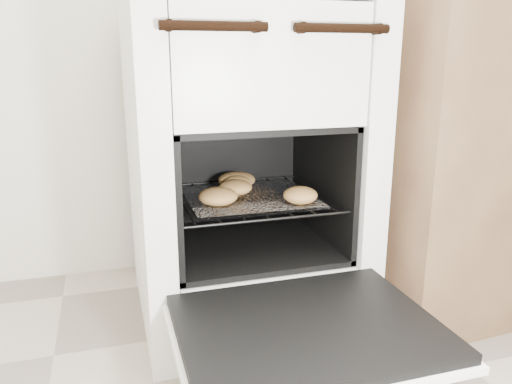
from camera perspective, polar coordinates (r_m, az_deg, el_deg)
stove at (r=1.44m, az=-1.71°, el=3.42°), size 0.61×0.68×0.93m
oven_door at (r=1.07m, az=5.84°, el=-15.45°), size 0.55×0.42×0.04m
oven_rack at (r=1.40m, az=-0.96°, el=-0.67°), size 0.44×0.42×0.01m
foil_sheet at (r=1.38m, az=-0.73°, el=-0.64°), size 0.34×0.30×0.01m
baked_rolls at (r=1.38m, az=-1.49°, el=0.48°), size 0.33×0.34×0.04m
counter at (r=1.78m, az=24.87°, el=4.78°), size 0.98×0.69×0.94m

